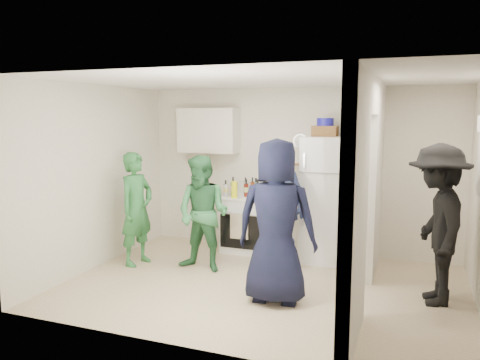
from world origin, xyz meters
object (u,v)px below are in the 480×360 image
object	(u,v)px
person_green_center	(203,214)
person_denim	(283,206)
fridge	(330,199)
person_green_left	(137,209)
yellow_cup_stack_top	(347,128)
person_nook	(437,224)
blue_bowl	(325,122)
person_navy	(276,221)
stove	(247,224)
wicker_basket	(325,131)

from	to	relation	value
person_green_center	person_denim	bearing A→B (deg)	32.18
fridge	person_green_left	distance (m)	2.74
yellow_cup_stack_top	person_nook	world-z (taller)	yellow_cup_stack_top
blue_bowl	person_green_left	size ratio (longest dim) A/B	0.15
fridge	yellow_cup_stack_top	distance (m)	1.05
person_navy	yellow_cup_stack_top	bearing A→B (deg)	-111.89
stove	person_green_left	world-z (taller)	person_green_left
person_green_left	person_navy	world-z (taller)	person_navy
blue_bowl	person_denim	distance (m)	1.36
fridge	person_nook	size ratio (longest dim) A/B	1.00
person_denim	person_navy	world-z (taller)	person_navy
person_nook	person_denim	bearing A→B (deg)	-114.78
blue_bowl	person_green_center	xyz separation A→B (m)	(-1.42, -1.08, -1.22)
wicker_basket	person_nook	bearing A→B (deg)	-38.51
fridge	person_denim	distance (m)	0.76
fridge	person_navy	xyz separation A→B (m)	(-0.30, -1.73, 0.03)
stove	wicker_basket	size ratio (longest dim) A/B	2.46
person_green_center	person_navy	xyz separation A→B (m)	(1.22, -0.70, 0.14)
person_green_left	blue_bowl	bearing A→B (deg)	-54.24
yellow_cup_stack_top	person_nook	size ratio (longest dim) A/B	0.14
person_green_center	person_denim	distance (m)	1.09
stove	person_green_left	distance (m)	1.72
wicker_basket	person_green_center	distance (m)	2.09
blue_bowl	person_navy	bearing A→B (deg)	-96.30
wicker_basket	person_navy	size ratio (longest dim) A/B	0.19
fridge	person_green_center	distance (m)	1.84
blue_bowl	person_navy	world-z (taller)	blue_bowl
person_green_center	person_nook	world-z (taller)	person_nook
stove	person_navy	world-z (taller)	person_navy
stove	yellow_cup_stack_top	distance (m)	2.11
yellow_cup_stack_top	person_green_center	bearing A→B (deg)	-151.85
fridge	blue_bowl	distance (m)	1.11
fridge	person_navy	distance (m)	1.75
fridge	person_green_left	xyz separation A→B (m)	(-2.50, -1.11, -0.10)
stove	person_denim	bearing A→B (deg)	-37.79
stove	person_green_center	world-z (taller)	person_green_center
blue_bowl	yellow_cup_stack_top	world-z (taller)	blue_bowl
person_green_left	wicker_basket	bearing A→B (deg)	-54.24
person_navy	person_green_left	bearing A→B (deg)	-20.04
wicker_basket	person_nook	xyz separation A→B (m)	(1.48, -1.18, -0.97)
stove	wicker_basket	world-z (taller)	wicker_basket
stove	yellow_cup_stack_top	bearing A→B (deg)	-4.99
wicker_basket	person_green_center	bearing A→B (deg)	-142.69
wicker_basket	yellow_cup_stack_top	xyz separation A→B (m)	(0.32, -0.15, 0.05)
wicker_basket	person_green_center	size ratio (longest dim) A/B	0.22
blue_bowl	person_denim	world-z (taller)	blue_bowl
blue_bowl	person_nook	world-z (taller)	blue_bowl
person_denim	person_nook	xyz separation A→B (m)	(1.93, -0.60, 0.04)
yellow_cup_stack_top	fridge	bearing A→B (deg)	155.56
yellow_cup_stack_top	person_denim	world-z (taller)	yellow_cup_stack_top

